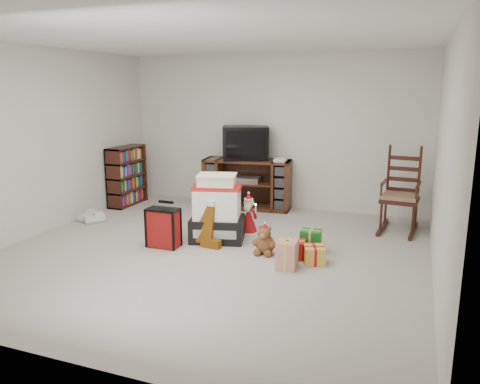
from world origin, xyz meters
The scene contains 13 objects.
room centered at (0.00, 0.00, 1.25)m, with size 5.01×5.01×2.51m.
tv_stand centered at (-0.34, 2.22, 0.41)m, with size 1.47×0.66×0.81m.
bookshelf centered at (-2.33, 1.71, 0.48)m, with size 0.27×0.81×1.00m.
rocking_chair centered at (2.08, 1.79, 0.42)m, with size 0.56×0.85×1.22m.
gift_pile centered at (-0.12, 0.46, 0.38)m, with size 0.79×0.65×0.86m.
red_suitcase centered at (-0.64, -0.03, 0.25)m, with size 0.39×0.21×0.58m.
stocking centered at (-0.17, 0.21, 0.30)m, with size 0.28×0.12×0.60m, color #0E6B0B, non-canonical shape.
teddy_bear centered at (0.62, 0.19, 0.15)m, with size 0.23×0.20×0.34m.
santa_figurine centered at (0.17, 0.87, 0.22)m, with size 0.28×0.27×0.57m.
mrs_claus_figurine centered at (-0.29, 0.66, 0.23)m, with size 0.29×0.28×0.60m.
sneaker_pair centered at (-2.23, 0.59, 0.05)m, with size 0.43×0.32×0.11m.
gift_cluster centered at (1.06, 0.17, 0.13)m, with size 0.55×0.84×0.25m.
crt_television centered at (-0.38, 2.23, 1.08)m, with size 0.87×0.76×0.54m.
Camera 1 is at (2.24, -4.91, 1.95)m, focal length 35.00 mm.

